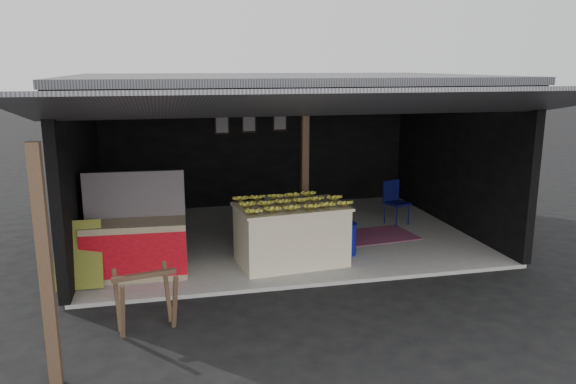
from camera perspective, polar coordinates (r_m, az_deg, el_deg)
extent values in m
plane|color=black|center=(8.38, 2.98, -9.62)|extent=(80.00, 80.00, 0.00)
cube|color=gray|center=(10.66, -0.72, -4.48)|extent=(7.00, 5.00, 0.06)
cube|color=black|center=(12.74, -3.14, 5.17)|extent=(7.00, 0.15, 2.90)
cube|color=black|center=(10.18, -20.40, 2.46)|extent=(0.15, 5.00, 2.90)
cube|color=black|center=(11.57, 16.50, 3.89)|extent=(0.15, 5.00, 2.90)
cube|color=#232326|center=(10.18, -0.76, 11.47)|extent=(7.20, 5.20, 0.12)
cube|color=#232326|center=(6.86, 5.44, 8.86)|extent=(7.40, 2.47, 0.48)
cube|color=#4F3727|center=(9.81, 1.72, 2.75)|extent=(0.12, 0.12, 2.85)
cube|color=#4F3727|center=(5.99, -23.41, -7.24)|extent=(0.12, 0.12, 2.50)
cube|color=beige|center=(9.03, 0.33, -4.46)|extent=(1.76, 1.17, 0.91)
cube|color=beige|center=(8.90, 0.33, -1.52)|extent=(1.83, 1.24, 0.04)
cube|color=white|center=(9.81, 0.03, -3.13)|extent=(0.85, 0.61, 0.89)
cube|color=navy|center=(9.54, 0.40, -3.32)|extent=(0.62, 0.08, 0.27)
cube|color=#B21414|center=(9.63, 0.40, -5.09)|extent=(0.40, 0.06, 0.09)
cube|color=#998466|center=(8.80, -15.21, -5.59)|extent=(1.54, 0.73, 0.85)
cube|color=red|center=(8.48, -15.29, -6.30)|extent=(1.51, 0.09, 0.66)
cube|color=white|center=(8.47, -15.29, -6.33)|extent=(0.51, 0.03, 0.17)
cube|color=#1A224E|center=(8.87, -15.44, -0.23)|extent=(1.51, 0.12, 0.71)
cube|color=black|center=(8.56, -20.54, -6.02)|extent=(0.66, 0.30, 0.96)
cube|color=#4F3727|center=(6.95, -16.46, -11.60)|extent=(0.11, 0.29, 0.75)
cube|color=#4F3727|center=(7.05, -11.43, -10.93)|extent=(0.11, 0.29, 0.75)
cube|color=#4F3727|center=(7.28, -16.95, -10.47)|extent=(0.11, 0.29, 0.75)
cube|color=#4F3727|center=(7.38, -12.16, -9.86)|extent=(0.11, 0.29, 0.75)
cube|color=#4F3727|center=(7.04, -14.39, -8.21)|extent=(0.76, 0.23, 0.06)
cylinder|color=navy|center=(9.54, 5.89, -4.85)|extent=(0.35, 0.35, 0.51)
cylinder|color=#0B0D3D|center=(11.25, 10.98, -2.48)|extent=(0.03, 0.03, 0.43)
cylinder|color=#0B0D3D|center=(11.49, 12.16, -2.22)|extent=(0.03, 0.03, 0.43)
cylinder|color=#0B0D3D|center=(11.48, 9.82, -2.13)|extent=(0.03, 0.03, 0.43)
cylinder|color=#0B0D3D|center=(11.71, 10.99, -1.88)|extent=(0.03, 0.03, 0.43)
cube|color=#0B0D3D|center=(11.43, 11.03, -1.13)|extent=(0.53, 0.53, 0.04)
cube|color=#0B0D3D|center=(11.51, 10.43, 0.12)|extent=(0.40, 0.19, 0.44)
cube|color=maroon|center=(10.69, 8.72, -4.38)|extent=(1.61, 1.17, 0.01)
cube|color=black|center=(12.49, -6.73, 6.80)|extent=(0.32, 0.03, 0.42)
cube|color=#4C4C59|center=(12.47, -6.72, 6.79)|extent=(0.26, 0.02, 0.34)
cube|color=black|center=(12.56, -3.99, 6.98)|extent=(0.32, 0.03, 0.42)
cube|color=#4C4C59|center=(12.54, -3.97, 6.97)|extent=(0.26, 0.02, 0.34)
cube|color=black|center=(12.69, -0.84, 7.16)|extent=(0.32, 0.03, 0.42)
cube|color=#4C4C59|center=(12.67, -0.82, 7.15)|extent=(0.26, 0.02, 0.34)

